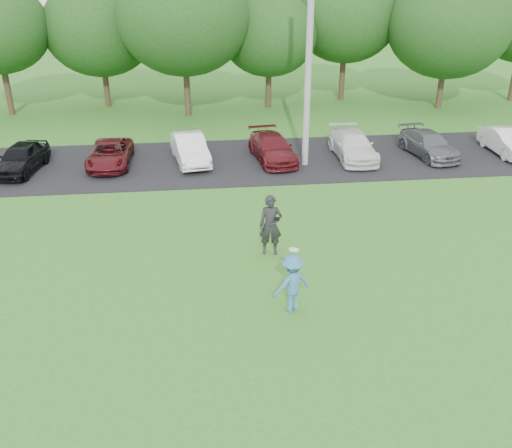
% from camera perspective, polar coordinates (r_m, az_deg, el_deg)
% --- Properties ---
extents(ground, '(100.00, 100.00, 0.00)m').
position_cam_1_polar(ground, '(15.07, 1.53, -10.22)').
color(ground, '#297220').
rests_on(ground, ground).
extents(parking_lot, '(32.00, 6.50, 0.03)m').
position_cam_1_polar(parking_lot, '(26.65, -2.33, 6.30)').
color(parking_lot, black).
rests_on(parking_lot, ground).
extents(utility_pole, '(0.28, 0.28, 10.96)m').
position_cam_1_polar(utility_pole, '(25.01, 5.37, 17.83)').
color(utility_pole, gray).
rests_on(utility_pole, ground).
extents(frisbee_player, '(1.23, 0.98, 1.99)m').
position_cam_1_polar(frisbee_player, '(15.29, 3.62, -5.94)').
color(frisbee_player, teal).
rests_on(frisbee_player, ground).
extents(camera_bystander, '(0.78, 0.56, 1.99)m').
position_cam_1_polar(camera_bystander, '(18.03, 1.48, -0.12)').
color(camera_bystander, black).
rests_on(camera_bystander, ground).
extents(parked_cars, '(27.63, 4.39, 1.25)m').
position_cam_1_polar(parked_cars, '(26.34, -2.49, 7.42)').
color(parked_cars, silver).
rests_on(parked_cars, parking_lot).
extents(tree_row, '(42.39, 9.85, 8.64)m').
position_cam_1_polar(tree_row, '(35.22, -1.17, 19.23)').
color(tree_row, '#38281C').
rests_on(tree_row, ground).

